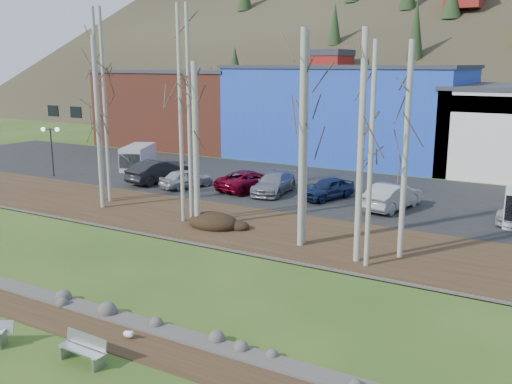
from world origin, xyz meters
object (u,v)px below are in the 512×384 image
Objects in this scene: car_4 at (328,188)px; car_5 at (392,196)px; bench_intact at (84,349)px; van_grey at (137,157)px; car_2 at (249,180)px; car_1 at (159,171)px; car_0 at (186,178)px; seagull at (128,334)px; car_3 at (274,183)px; street_lamp at (51,138)px.

car_4 is 4.28m from car_5.
bench_intact is 0.35× the size of van_grey.
car_2 is at bearing 110.32° from bench_intact.
car_1 is 0.99× the size of car_2.
car_0 is at bearing 30.77° from car_2.
seagull is 23.67m from car_1.
car_1 is 12.48m from car_4.
car_4 is 17.47m from van_grey.
car_3 is (6.04, 1.38, 0.02)m from car_0.
car_2 is at bearing 9.82° from car_5.
car_0 is 0.83× the size of car_3.
car_5 reaches higher than car_0.
car_2 is (-7.46, 19.84, 0.64)m from seagull.
car_1 is at bearing -8.57° from street_lamp.
car_3 is at bearing -33.66° from van_grey.
car_3 is (17.06, 3.21, -2.24)m from street_lamp.
car_5 is at bearing -30.53° from van_grey.
car_0 is 0.98× the size of car_4.
car_2 is 1.90m from car_3.
street_lamp is 11.40m from car_0.
seagull is 0.12× the size of car_4.
seagull is at bearing -72.86° from van_grey.
van_grey reaches higher than bench_intact.
car_2 is (-7.29, 21.51, 0.41)m from bench_intact.
car_0 is at bearing -49.88° from van_grey.
street_lamp is 17.50m from car_3.
bench_intact is 0.42× the size of car_4.
van_grey reaches higher than seagull.
car_4 is 0.84× the size of car_5.
car_1 is at bearing 9.37° from car_0.
street_lamp is at bearing 27.06° from car_0.
seagull is at bearing 139.85° from car_0.
car_3 is at bearing 9.82° from car_5.
car_2 is 1.05× the size of car_5.
car_1 is 1.05× the size of van_grey.
van_grey is at bearing -8.34° from car_0.
car_0 is 6.19m from car_3.
van_grey is at bearing 4.29° from car_5.
car_5 is (2.49, 21.31, 0.50)m from bench_intact.
bench_intact is at bearing 120.61° from car_2.
street_lamp is (-22.46, 18.26, 2.64)m from bench_intact.
bench_intact is 0.44× the size of street_lamp.
car_1 reaches higher than seagull.
van_grey is (-19.28, 22.17, 0.89)m from seagull.
car_0 is 4.38m from car_2.
seagull is 0.10× the size of car_3.
street_lamp is 0.77× the size of car_1.
car_1 is at bearing 13.78° from car_5.
car_5 is (9.78, -0.19, 0.09)m from car_2.
van_grey reaches higher than car_5.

